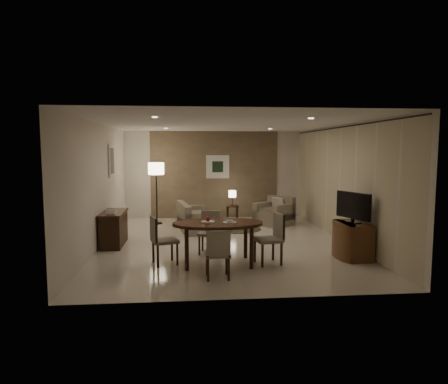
{
  "coord_description": "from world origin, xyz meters",
  "views": [
    {
      "loc": [
        -0.84,
        -8.95,
        2.12
      ],
      "look_at": [
        0.0,
        0.2,
        1.15
      ],
      "focal_mm": 32.0,
      "sensor_mm": 36.0,
      "label": 1
    }
  ],
  "objects": [
    {
      "name": "downlight_nl",
      "position": [
        -1.4,
        -1.8,
        2.69
      ],
      "size": [
        0.1,
        0.1,
        0.01
      ],
      "primitive_type": "cylinder",
      "color": "white",
      "rests_on": "ceiling"
    },
    {
      "name": "downlight_fl",
      "position": [
        -1.4,
        1.8,
        2.69
      ],
      "size": [
        0.1,
        0.1,
        0.01
      ],
      "primitive_type": "cylinder",
      "color": "white",
      "rests_on": "ceiling"
    },
    {
      "name": "art_left_frame",
      "position": [
        -2.72,
        1.2,
        1.85
      ],
      "size": [
        0.03,
        0.6,
        0.8
      ],
      "primitive_type": "cube",
      "color": "silver",
      "rests_on": "wall_left"
    },
    {
      "name": "curtain_wall",
      "position": [
        2.68,
        0.0,
        1.32
      ],
      "size": [
        0.08,
        6.7,
        2.58
      ],
      "primitive_type": null,
      "color": "#C1B897",
      "rests_on": "wall_right"
    },
    {
      "name": "plate_a",
      "position": [
        -0.47,
        -1.65,
        0.79
      ],
      "size": [
        0.26,
        0.26,
        0.02
      ],
      "primitive_type": "cylinder",
      "color": "white",
      "rests_on": "dining_table"
    },
    {
      "name": "tv_cabinet",
      "position": [
        2.4,
        -1.5,
        0.35
      ],
      "size": [
        0.48,
        0.9,
        0.7
      ],
      "primitive_type": null,
      "color": "brown",
      "rests_on": "floor"
    },
    {
      "name": "armchair",
      "position": [
        1.58,
        2.02,
        0.4
      ],
      "size": [
        1.22,
        1.23,
        0.8
      ],
      "primitive_type": null,
      "rotation": [
        0.0,
        0.0,
        -0.9
      ],
      "color": "gray",
      "rests_on": "floor"
    },
    {
      "name": "curtain_rod",
      "position": [
        2.68,
        0.0,
        2.64
      ],
      "size": [
        0.03,
        6.8,
        0.03
      ],
      "primitive_type": "cylinder",
      "rotation": [
        1.57,
        0.0,
        0.0
      ],
      "color": "black",
      "rests_on": "wall_right"
    },
    {
      "name": "telephone",
      "position": [
        -2.49,
        -0.3,
        0.8
      ],
      "size": [
        0.2,
        0.14,
        0.09
      ],
      "primitive_type": null,
      "color": "white",
      "rests_on": "console_desk"
    },
    {
      "name": "table_lamp",
      "position": [
        0.49,
        2.85,
        0.71
      ],
      "size": [
        0.22,
        0.22,
        0.5
      ],
      "primitive_type": null,
      "color": "#FFEAC1",
      "rests_on": "side_table"
    },
    {
      "name": "sofa",
      "position": [
        -0.65,
        1.48,
        0.36
      ],
      "size": [
        1.66,
        1.02,
        0.73
      ],
      "primitive_type": null,
      "rotation": [
        0.0,
        0.0,
        1.74
      ],
      "color": "gray",
      "rests_on": "floor"
    },
    {
      "name": "napkin",
      "position": [
        -0.07,
        -1.75,
        0.82
      ],
      "size": [
        0.12,
        0.08,
        0.03
      ],
      "primitive_type": "cube",
      "color": "white",
      "rests_on": "plate_b"
    },
    {
      "name": "art_back_canvas",
      "position": [
        0.1,
        3.44,
        1.6
      ],
      "size": [
        0.34,
        0.01,
        0.34
      ],
      "primitive_type": "cube",
      "color": "black",
      "rests_on": "wall_back"
    },
    {
      "name": "room_shell",
      "position": [
        0.0,
        0.4,
        1.35
      ],
      "size": [
        5.5,
        7.0,
        2.7
      ],
      "color": "beige",
      "rests_on": "ground"
    },
    {
      "name": "chair_left",
      "position": [
        -1.27,
        -1.61,
        0.45
      ],
      "size": [
        0.55,
        0.55,
        0.9
      ],
      "primitive_type": null,
      "rotation": [
        0.0,
        0.0,
        1.88
      ],
      "color": "gray",
      "rests_on": "floor"
    },
    {
      "name": "plate_b",
      "position": [
        -0.07,
        -1.75,
        0.79
      ],
      "size": [
        0.26,
        0.26,
        0.02
      ],
      "primitive_type": "cylinder",
      "color": "white",
      "rests_on": "dining_table"
    },
    {
      "name": "console_desk",
      "position": [
        -2.49,
        0.0,
        0.38
      ],
      "size": [
        0.48,
        1.2,
        0.75
      ],
      "primitive_type": null,
      "color": "#442315",
      "rests_on": "floor"
    },
    {
      "name": "fruit_apple",
      "position": [
        -0.47,
        -1.65,
        0.85
      ],
      "size": [
        0.09,
        0.09,
        0.09
      ],
      "primitive_type": "sphere",
      "color": "#9D1112",
      "rests_on": "plate_a"
    },
    {
      "name": "flat_tv",
      "position": [
        2.38,
        -1.5,
        1.02
      ],
      "size": [
        0.36,
        0.85,
        0.6
      ],
      "primitive_type": null,
      "rotation": [
        0.0,
        0.0,
        0.35
      ],
      "color": "black",
      "rests_on": "tv_cabinet"
    },
    {
      "name": "art_back_frame",
      "position": [
        0.1,
        3.46,
        1.6
      ],
      "size": [
        0.72,
        0.03,
        0.72
      ],
      "primitive_type": "cube",
      "color": "silver",
      "rests_on": "wall_back"
    },
    {
      "name": "downlight_nr",
      "position": [
        1.4,
        -1.8,
        2.69
      ],
      "size": [
        0.1,
        0.1,
        0.01
      ],
      "primitive_type": "cylinder",
      "color": "white",
      "rests_on": "ceiling"
    },
    {
      "name": "side_table",
      "position": [
        0.49,
        2.85,
        0.23
      ],
      "size": [
        0.36,
        0.36,
        0.46
      ],
      "primitive_type": null,
      "color": "black",
      "rests_on": "floor"
    },
    {
      "name": "chair_near",
      "position": [
        -0.36,
        -2.52,
        0.42
      ],
      "size": [
        0.41,
        0.41,
        0.84
      ],
      "primitive_type": null,
      "rotation": [
        0.0,
        0.0,
        3.15
      ],
      "color": "gray",
      "rests_on": "floor"
    },
    {
      "name": "downlight_fr",
      "position": [
        1.4,
        1.8,
        2.69
      ],
      "size": [
        0.1,
        0.1,
        0.01
      ],
      "primitive_type": "cylinder",
      "color": "white",
      "rests_on": "ceiling"
    },
    {
      "name": "art_left_canvas",
      "position": [
        -2.71,
        1.2,
        1.85
      ],
      "size": [
        0.01,
        0.46,
        0.64
      ],
      "primitive_type": "cube",
      "color": "gray",
      "rests_on": "wall_left"
    },
    {
      "name": "dining_table",
      "position": [
        -0.29,
        -1.7,
        0.39
      ],
      "size": [
        1.67,
        1.05,
        0.78
      ],
      "primitive_type": null,
      "color": "#442315",
      "rests_on": "floor"
    },
    {
      "name": "floor_lamp",
      "position": [
        -1.73,
        2.56,
        0.88
      ],
      "size": [
        0.45,
        0.45,
        1.76
      ],
      "primitive_type": null,
      "color": "#FFE5B7",
      "rests_on": "floor"
    },
    {
      "name": "taupe_accent",
      "position": [
        0.0,
        3.48,
        1.35
      ],
      "size": [
        3.96,
        0.03,
        2.7
      ],
      "primitive_type": "cube",
      "color": "#7B634C",
      "rests_on": "wall_back"
    },
    {
      "name": "chair_far",
      "position": [
        -0.41,
        -0.93,
        0.43
      ],
      "size": [
        0.5,
        0.5,
        0.86
      ],
      "primitive_type": null,
      "rotation": [
        0.0,
        0.0,
        -0.23
      ],
      "color": "gray",
      "rests_on": "floor"
    },
    {
      "name": "round_rug",
      "position": [
        0.49,
        1.55,
        0.01
      ],
      "size": [
        1.25,
        1.25,
        0.01
      ],
      "primitive_type": "cylinder",
      "color": "#3F3723",
      "rests_on": "floor"
    },
    {
      "name": "chair_right",
      "position": [
        0.64,
        -1.77,
        0.47
      ],
      "size": [
        0.54,
        0.54,
        0.94
      ],
      "primitive_type": null,
      "rotation": [
        0.0,
        0.0,
        -1.37
      ],
      "color": "gray",
      "rests_on": "floor"
    }
  ]
}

